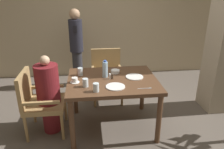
{
  "coord_description": "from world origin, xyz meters",
  "views": [
    {
      "loc": [
        -0.32,
        -2.78,
        1.96
      ],
      "look_at": [
        0.0,
        0.05,
        0.82
      ],
      "focal_mm": 35.0,
      "sensor_mm": 36.0,
      "label": 1
    }
  ],
  "objects_px": {
    "glass_tall_far": "(80,72)",
    "bowl_small": "(115,71)",
    "plate_main_left": "(134,77)",
    "teacup_with_saucer": "(75,80)",
    "chair_far_side": "(107,73)",
    "standing_host": "(76,46)",
    "water_bottle": "(105,69)",
    "glass_tall_mid": "(85,83)",
    "plate_main_right": "(115,87)",
    "glass_tall_near": "(96,87)",
    "diner_in_left_chair": "(49,94)",
    "chair_left_side": "(39,100)"
  },
  "relations": [
    {
      "from": "plate_main_left",
      "to": "bowl_small",
      "type": "bearing_deg",
      "value": 141.3
    },
    {
      "from": "water_bottle",
      "to": "chair_far_side",
      "type": "bearing_deg",
      "value": 83.49
    },
    {
      "from": "chair_left_side",
      "to": "plate_main_right",
      "type": "distance_m",
      "value": 1.11
    },
    {
      "from": "standing_host",
      "to": "plate_main_right",
      "type": "height_order",
      "value": "standing_host"
    },
    {
      "from": "teacup_with_saucer",
      "to": "bowl_small",
      "type": "xyz_separation_m",
      "value": [
        0.59,
        0.29,
        -0.01
      ]
    },
    {
      "from": "chair_far_side",
      "to": "standing_host",
      "type": "xyz_separation_m",
      "value": [
        -0.55,
        0.67,
        0.34
      ]
    },
    {
      "from": "teacup_with_saucer",
      "to": "diner_in_left_chair",
      "type": "bearing_deg",
      "value": 171.57
    },
    {
      "from": "water_bottle",
      "to": "chair_left_side",
      "type": "bearing_deg",
      "value": -174.3
    },
    {
      "from": "plate_main_left",
      "to": "plate_main_right",
      "type": "bearing_deg",
      "value": -136.55
    },
    {
      "from": "diner_in_left_chair",
      "to": "standing_host",
      "type": "distance_m",
      "value": 1.64
    },
    {
      "from": "glass_tall_near",
      "to": "glass_tall_mid",
      "type": "xyz_separation_m",
      "value": [
        -0.13,
        0.16,
        0.0
      ]
    },
    {
      "from": "chair_far_side",
      "to": "glass_tall_near",
      "type": "xyz_separation_m",
      "value": [
        -0.24,
        -1.28,
        0.32
      ]
    },
    {
      "from": "water_bottle",
      "to": "teacup_with_saucer",
      "type": "bearing_deg",
      "value": -160.52
    },
    {
      "from": "glass_tall_far",
      "to": "bowl_small",
      "type": "bearing_deg",
      "value": 3.7
    },
    {
      "from": "standing_host",
      "to": "teacup_with_saucer",
      "type": "height_order",
      "value": "standing_host"
    },
    {
      "from": "chair_left_side",
      "to": "plate_main_right",
      "type": "relative_size",
      "value": 3.69
    },
    {
      "from": "bowl_small",
      "to": "water_bottle",
      "type": "xyz_separation_m",
      "value": [
        -0.16,
        -0.14,
        0.09
      ]
    },
    {
      "from": "chair_far_side",
      "to": "water_bottle",
      "type": "relative_size",
      "value": 3.69
    },
    {
      "from": "diner_in_left_chair",
      "to": "bowl_small",
      "type": "distance_m",
      "value": 1.01
    },
    {
      "from": "bowl_small",
      "to": "glass_tall_far",
      "type": "xyz_separation_m",
      "value": [
        -0.52,
        -0.03,
        0.03
      ]
    },
    {
      "from": "standing_host",
      "to": "plate_main_left",
      "type": "distance_m",
      "value": 1.78
    },
    {
      "from": "glass_tall_far",
      "to": "plate_main_left",
      "type": "bearing_deg",
      "value": -12.3
    },
    {
      "from": "chair_far_side",
      "to": "diner_in_left_chair",
      "type": "bearing_deg",
      "value": -134.18
    },
    {
      "from": "diner_in_left_chair",
      "to": "glass_tall_near",
      "type": "xyz_separation_m",
      "value": [
        0.65,
        -0.36,
        0.24
      ]
    },
    {
      "from": "chair_far_side",
      "to": "glass_tall_mid",
      "type": "xyz_separation_m",
      "value": [
        -0.37,
        -1.12,
        0.32
      ]
    },
    {
      "from": "diner_in_left_chair",
      "to": "plate_main_left",
      "type": "distance_m",
      "value": 1.22
    },
    {
      "from": "plate_main_left",
      "to": "glass_tall_mid",
      "type": "distance_m",
      "value": 0.73
    },
    {
      "from": "diner_in_left_chair",
      "to": "plate_main_right",
      "type": "height_order",
      "value": "diner_in_left_chair"
    },
    {
      "from": "chair_far_side",
      "to": "teacup_with_saucer",
      "type": "xyz_separation_m",
      "value": [
        -0.52,
        -0.97,
        0.29
      ]
    },
    {
      "from": "chair_far_side",
      "to": "glass_tall_far",
      "type": "height_order",
      "value": "chair_far_side"
    },
    {
      "from": "teacup_with_saucer",
      "to": "glass_tall_mid",
      "type": "bearing_deg",
      "value": -46.24
    },
    {
      "from": "water_bottle",
      "to": "glass_tall_far",
      "type": "relative_size",
      "value": 2.24
    },
    {
      "from": "diner_in_left_chair",
      "to": "standing_host",
      "type": "xyz_separation_m",
      "value": [
        0.34,
        1.59,
        0.26
      ]
    },
    {
      "from": "plate_main_left",
      "to": "glass_tall_near",
      "type": "xyz_separation_m",
      "value": [
        -0.56,
        -0.4,
        0.05
      ]
    },
    {
      "from": "chair_left_side",
      "to": "standing_host",
      "type": "xyz_separation_m",
      "value": [
        0.48,
        1.59,
        0.34
      ]
    },
    {
      "from": "plate_main_left",
      "to": "teacup_with_saucer",
      "type": "height_order",
      "value": "teacup_with_saucer"
    },
    {
      "from": "plate_main_left",
      "to": "glass_tall_mid",
      "type": "height_order",
      "value": "glass_tall_mid"
    },
    {
      "from": "glass_tall_mid",
      "to": "diner_in_left_chair",
      "type": "bearing_deg",
      "value": 158.39
    },
    {
      "from": "teacup_with_saucer",
      "to": "glass_tall_far",
      "type": "relative_size",
      "value": 1.12
    },
    {
      "from": "plate_main_left",
      "to": "teacup_with_saucer",
      "type": "bearing_deg",
      "value": -173.83
    },
    {
      "from": "chair_left_side",
      "to": "glass_tall_near",
      "type": "distance_m",
      "value": 0.92
    },
    {
      "from": "plate_main_left",
      "to": "plate_main_right",
      "type": "relative_size",
      "value": 1.0
    },
    {
      "from": "chair_far_side",
      "to": "plate_main_right",
      "type": "height_order",
      "value": "chair_far_side"
    },
    {
      "from": "glass_tall_near",
      "to": "glass_tall_mid",
      "type": "bearing_deg",
      "value": 129.23
    },
    {
      "from": "bowl_small",
      "to": "glass_tall_near",
      "type": "bearing_deg",
      "value": -117.58
    },
    {
      "from": "standing_host",
      "to": "glass_tall_far",
      "type": "bearing_deg",
      "value": -85.71
    },
    {
      "from": "glass_tall_mid",
      "to": "water_bottle",
      "type": "bearing_deg",
      "value": 47.0
    },
    {
      "from": "plate_main_left",
      "to": "chair_far_side",
      "type": "bearing_deg",
      "value": 110.03
    },
    {
      "from": "plate_main_right",
      "to": "teacup_with_saucer",
      "type": "distance_m",
      "value": 0.56
    },
    {
      "from": "bowl_small",
      "to": "water_bottle",
      "type": "distance_m",
      "value": 0.24
    }
  ]
}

